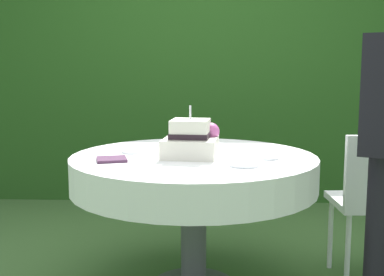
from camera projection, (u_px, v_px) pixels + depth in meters
foliage_hedge at (202, 77)px, 4.76m from camera, size 6.19×0.65×2.33m
cake_table at (194, 173)px, 2.70m from camera, size 1.35×1.35×0.77m
wedding_cake at (192, 140)px, 2.64m from camera, size 0.32×0.31×0.28m
serving_plate_near at (269, 158)px, 2.58m from camera, size 0.11×0.11×0.01m
serving_plate_far at (132, 152)px, 2.76m from camera, size 0.12×0.12×0.01m
serving_plate_left at (244, 165)px, 2.39m from camera, size 0.15×0.15×0.01m
napkin_stack at (112, 159)px, 2.53m from camera, size 0.19×0.19×0.01m
garden_chair at (373, 194)px, 2.77m from camera, size 0.42×0.42×0.89m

